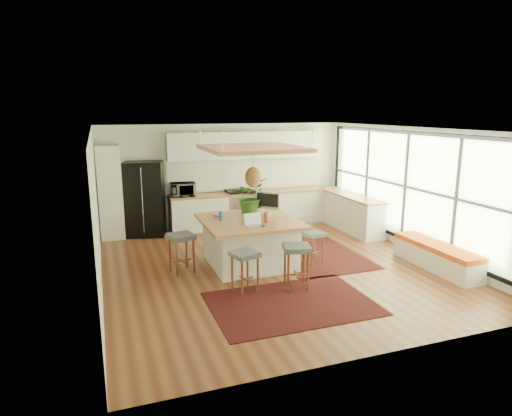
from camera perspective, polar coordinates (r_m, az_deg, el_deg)
name	(u,v)px	position (r m, az deg, el deg)	size (l,w,h in m)	color
floor	(274,266)	(8.94, 2.30, -7.47)	(7.00, 7.00, 0.00)	#5F2B1B
ceiling	(275,129)	(8.40, 2.47, 10.10)	(7.00, 7.00, 0.00)	white
wall_back	(225,175)	(11.84, -3.97, 4.22)	(6.50, 6.50, 0.00)	white
wall_front	(383,254)	(5.58, 15.99, -5.75)	(6.50, 6.50, 0.00)	white
wall_left	(96,213)	(7.97, -19.85, -0.58)	(7.00, 7.00, 0.00)	white
wall_right	(413,190)	(10.22, 19.55, 2.20)	(7.00, 7.00, 0.00)	white
window_wall	(412,188)	(10.19, 19.44, 2.47)	(0.10, 6.20, 2.60)	black
pantry	(110,192)	(11.13, -18.28, 1.92)	(0.55, 0.60, 2.25)	white
back_counter_base	(249,210)	(11.86, -0.93, -0.20)	(4.20, 0.60, 0.88)	white
back_counter_top	(249,193)	(11.77, -0.94, 1.98)	(4.24, 0.64, 0.05)	#A8613B
backsplash	(245,174)	(11.98, -1.41, 4.35)	(4.20, 0.02, 0.80)	white
upper_cabinets	(247,145)	(11.74, -1.18, 8.11)	(4.20, 0.34, 0.70)	white
range	(240,208)	(11.77, -2.08, -0.01)	(0.76, 0.62, 1.00)	#A5A5AA
right_counter_base	(350,212)	(11.81, 11.95, -0.53)	(0.60, 2.50, 0.88)	white
right_counter_top	(350,195)	(11.72, 12.05, 1.66)	(0.64, 2.54, 0.05)	#A8613B
window_bench	(437,256)	(9.40, 22.22, -5.79)	(0.52, 2.00, 0.50)	white
ceiling_panel	(253,162)	(8.72, -0.40, 5.92)	(1.86, 1.86, 0.80)	#A8613B
rug_near	(291,303)	(7.32, 4.59, -12.15)	(2.60, 1.80, 0.01)	black
rug_right	(314,254)	(9.70, 7.49, -5.89)	(1.80, 2.60, 0.01)	black
fridge	(145,198)	(11.21, -14.11, 1.20)	(0.91, 0.71, 1.84)	black
island	(249,242)	(8.89, -0.84, -4.41)	(1.85, 1.85, 0.93)	#A8613B
stool_near_left	(245,272)	(7.63, -1.44, -8.18)	(0.42, 0.42, 0.71)	#4B4E53
stool_near_right	(296,268)	(7.83, 5.23, -7.70)	(0.45, 0.45, 0.77)	#4B4E53
stool_right_front	(313,246)	(9.09, 7.38, -4.85)	(0.38, 0.38, 0.64)	#4B4E53
stool_right_back	(298,235)	(9.80, 5.42, -3.52)	(0.42, 0.42, 0.71)	#4B4E53
stool_left_side	(182,254)	(8.62, -9.54, -5.90)	(0.45, 0.45, 0.76)	#4B4E53
laptop	(255,221)	(8.20, -0.09, -1.62)	(0.34, 0.36, 0.26)	#A5A5AA
monitor	(268,202)	(9.11, 1.50, 0.72)	(0.52, 0.18, 0.48)	#A5A5AA
microwave	(183,188)	(11.31, -9.38, 2.56)	(0.61, 0.34, 0.41)	#A5A5AA
island_plant	(249,200)	(9.20, -0.84, 1.03)	(0.67, 0.75, 0.58)	#1E4C19
island_bowl	(218,214)	(9.10, -4.87, -0.83)	(0.24, 0.24, 0.06)	silver
island_bottle_0	(221,216)	(8.68, -4.51, -1.03)	(0.07, 0.07, 0.19)	#317BC7
island_bottle_1	(232,218)	(8.48, -3.09, -1.33)	(0.07, 0.07, 0.19)	silver
island_bottle_2	(267,217)	(8.55, 1.38, -1.21)	(0.07, 0.07, 0.19)	#9A3F33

